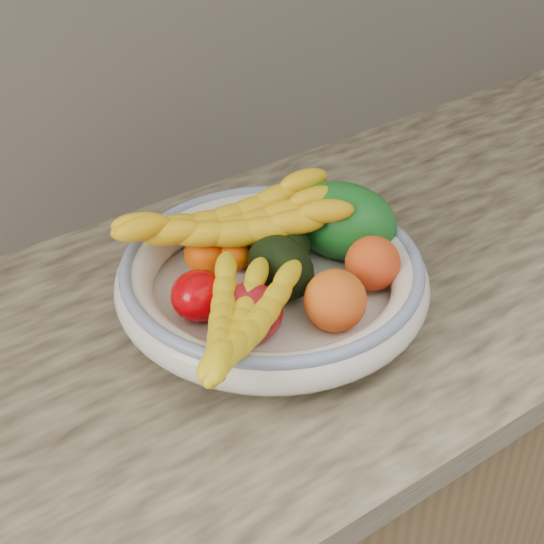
% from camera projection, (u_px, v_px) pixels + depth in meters
% --- Properties ---
extents(kitchen_counter, '(2.44, 0.66, 1.40)m').
position_uv_depth(kitchen_counter, '(263.00, 515.00, 1.33)').
color(kitchen_counter, brown).
rests_on(kitchen_counter, ground).
extents(fruit_bowl, '(0.39, 0.39, 0.08)m').
position_uv_depth(fruit_bowl, '(272.00, 279.00, 1.03)').
color(fruit_bowl, silver).
rests_on(fruit_bowl, kitchen_counter).
extents(clementine_back_left, '(0.07, 0.07, 0.05)m').
position_uv_depth(clementine_back_left, '(206.00, 254.00, 1.07)').
color(clementine_back_left, '#FF5C05').
rests_on(clementine_back_left, fruit_bowl).
extents(clementine_back_right, '(0.06, 0.06, 0.05)m').
position_uv_depth(clementine_back_right, '(239.00, 237.00, 1.10)').
color(clementine_back_right, orange).
rests_on(clementine_back_right, fruit_bowl).
extents(clementine_back_mid, '(0.06, 0.06, 0.04)m').
position_uv_depth(clementine_back_mid, '(234.00, 254.00, 1.07)').
color(clementine_back_mid, '#FA6205').
rests_on(clementine_back_mid, fruit_bowl).
extents(tomato_left, '(0.09, 0.09, 0.06)m').
position_uv_depth(tomato_left, '(199.00, 296.00, 0.98)').
color(tomato_left, '#BC0006').
rests_on(tomato_left, fruit_bowl).
extents(tomato_near_left, '(0.10, 0.10, 0.07)m').
position_uv_depth(tomato_near_left, '(251.00, 313.00, 0.96)').
color(tomato_near_left, maroon).
rests_on(tomato_near_left, fruit_bowl).
extents(avocado_center, '(0.08, 0.11, 0.07)m').
position_uv_depth(avocado_center, '(281.00, 267.00, 1.03)').
color(avocado_center, black).
rests_on(avocado_center, fruit_bowl).
extents(avocado_right, '(0.08, 0.11, 0.07)m').
position_uv_depth(avocado_right, '(281.00, 241.00, 1.08)').
color(avocado_right, black).
rests_on(avocado_right, fruit_bowl).
extents(green_mango, '(0.18, 0.19, 0.13)m').
position_uv_depth(green_mango, '(343.00, 221.00, 1.09)').
color(green_mango, '#10581A').
rests_on(green_mango, fruit_bowl).
extents(peach_front, '(0.09, 0.09, 0.07)m').
position_uv_depth(peach_front, '(335.00, 300.00, 0.97)').
color(peach_front, orange).
rests_on(peach_front, fruit_bowl).
extents(peach_right, '(0.08, 0.08, 0.07)m').
position_uv_depth(peach_right, '(373.00, 263.00, 1.03)').
color(peach_right, orange).
rests_on(peach_right, fruit_bowl).
extents(banana_bunch_back, '(0.33, 0.20, 0.09)m').
position_uv_depth(banana_bunch_back, '(231.00, 229.00, 1.05)').
color(banana_bunch_back, yellow).
rests_on(banana_bunch_back, fruit_bowl).
extents(banana_bunch_front, '(0.26, 0.25, 0.07)m').
position_uv_depth(banana_bunch_front, '(238.00, 328.00, 0.91)').
color(banana_bunch_front, yellow).
rests_on(banana_bunch_front, fruit_bowl).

